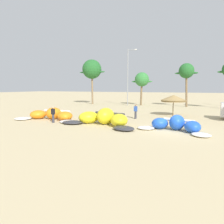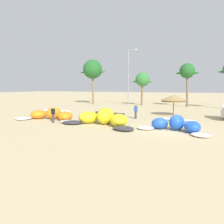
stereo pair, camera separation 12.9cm
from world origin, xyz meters
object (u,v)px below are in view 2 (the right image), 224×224
(palm_leftmost, at_px, (93,70))
(lamppost_west, at_px, (129,75))
(palm_left, at_px, (142,80))
(person_near_kites, at_px, (53,115))
(person_by_umbrellas, at_px, (136,112))
(kite_left, at_px, (103,118))
(palm_left_of_gap, at_px, (187,72))
(kite_left_of_center, at_px, (175,125))
(kite_far_left, at_px, (52,115))
(beach_umbrella_near_van, at_px, (174,98))

(palm_leftmost, distance_m, lamppost_west, 8.25)
(palm_left, bearing_deg, person_near_kites, -96.50)
(person_by_umbrellas, xyz_separation_m, lamppost_west, (-6.48, 16.28, 5.11))
(kite_left, relative_size, lamppost_west, 0.74)
(palm_left_of_gap, bearing_deg, kite_left, -104.12)
(person_near_kites, height_order, palm_left, palm_left)
(kite_left, distance_m, palm_left_of_gap, 24.05)
(kite_left_of_center, height_order, lamppost_west, lamppost_west)
(kite_left, bearing_deg, palm_leftmost, 121.11)
(kite_far_left, height_order, palm_left_of_gap, palm_left_of_gap)
(beach_umbrella_near_van, bearing_deg, palm_left_of_gap, 87.90)
(lamppost_west, bearing_deg, palm_leftmost, 178.28)
(kite_left, xyz_separation_m, kite_left_of_center, (6.60, -0.08, -0.11))
(person_by_umbrellas, distance_m, lamppost_west, 18.25)
(kite_left_of_center, xyz_separation_m, person_near_kites, (-11.73, -0.85, 0.33))
(beach_umbrella_near_van, relative_size, palm_left, 0.49)
(palm_left_of_gap, distance_m, lamppost_west, 10.60)
(palm_left_of_gap, bearing_deg, beach_umbrella_near_van, -92.10)
(kite_left, bearing_deg, lamppost_west, 102.75)
(kite_far_left, height_order, palm_leftmost, palm_leftmost)
(kite_far_left, distance_m, person_by_umbrellas, 9.38)
(kite_left_of_center, height_order, person_by_umbrellas, person_by_umbrellas)
(person_near_kites, relative_size, palm_left_of_gap, 0.21)
(kite_left, height_order, palm_left, palm_left)
(palm_leftmost, bearing_deg, kite_far_left, -73.22)
(beach_umbrella_near_van, height_order, palm_left, palm_left)
(kite_left, height_order, palm_left_of_gap, palm_left_of_gap)
(kite_far_left, relative_size, palm_left_of_gap, 1.02)
(kite_left_of_center, bearing_deg, kite_left, 179.31)
(kite_far_left, distance_m, beach_umbrella_near_van, 14.83)
(person_by_umbrellas, xyz_separation_m, palm_leftmost, (-14.62, 16.52, 6.41))
(kite_far_left, relative_size, person_by_umbrellas, 4.96)
(palm_left, height_order, lamppost_west, lamppost_west)
(palm_leftmost, relative_size, palm_left_of_gap, 1.18)
(beach_umbrella_near_van, height_order, lamppost_west, lamppost_west)
(person_near_kites, bearing_deg, beach_umbrella_near_van, 44.94)
(kite_far_left, relative_size, kite_left_of_center, 1.33)
(palm_left_of_gap, xyz_separation_m, lamppost_west, (-10.49, -1.46, -0.41))
(kite_left_of_center, distance_m, palm_leftmost, 29.84)
(beach_umbrella_near_van, relative_size, palm_left_of_gap, 0.40)
(kite_left, height_order, lamppost_west, lamppost_west)
(beach_umbrella_near_van, height_order, palm_left_of_gap, palm_left_of_gap)
(kite_far_left, distance_m, lamppost_west, 21.31)
(kite_far_left, xyz_separation_m, palm_left_of_gap, (12.37, 21.98, 5.84))
(kite_far_left, xyz_separation_m, lamppost_west, (1.88, 20.52, 5.43))
(kite_left_of_center, distance_m, beach_umbrella_near_van, 9.72)
(palm_left_of_gap, bearing_deg, kite_left_of_center, -87.72)
(kite_left, xyz_separation_m, palm_leftmost, (-12.94, 21.43, 6.63))
(person_by_umbrellas, height_order, palm_leftmost, palm_leftmost)
(kite_far_left, bearing_deg, kite_left, -5.75)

